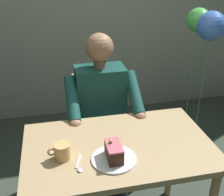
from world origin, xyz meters
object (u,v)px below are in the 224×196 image
dining_table (118,158)px  balloon_display (203,38)px  seated_person (103,116)px  coffee_cup (62,151)px  chair (99,123)px  cake_slice (114,152)px  dessert_spoon (79,166)px

dining_table → balloon_display: bearing=-136.9°
seated_person → coffee_cup: 0.67m
chair → cake_slice: size_ratio=6.36×
seated_person → cake_slice: size_ratio=8.95×
cake_slice → seated_person: bearing=-95.2°
seated_person → coffee_cup: bearing=60.4°
chair → seated_person: bearing=90.0°
chair → coffee_cup: bearing=66.4°
balloon_display → chair: bearing=13.6°
cake_slice → dessert_spoon: cake_slice is taller
cake_slice → coffee_cup: 0.27m
chair → coffee_cup: size_ratio=7.38×
coffee_cup → balloon_display: 1.65m
cake_slice → chair: bearing=-94.1°
chair → dessert_spoon: size_ratio=6.29×
dining_table → cake_slice: 0.21m
coffee_cup → balloon_display: bearing=-143.2°
dining_table → balloon_display: 1.41m
chair → seated_person: (0.00, 0.17, 0.16)m
dessert_spoon → dining_table: bearing=-149.3°
dining_table → dessert_spoon: size_ratio=7.59×
seated_person → dessert_spoon: (0.24, 0.65, 0.11)m
dining_table → chair: 0.70m
balloon_display → cake_slice: bearing=45.2°
dining_table → chair: (0.00, -0.68, -0.16)m
dining_table → dessert_spoon: (0.24, 0.14, 0.10)m
dining_table → coffee_cup: coffee_cup is taller
chair → balloon_display: 1.17m
seated_person → dessert_spoon: size_ratio=8.85×
chair → dessert_spoon: 0.90m
chair → seated_person: 0.23m
coffee_cup → dessert_spoon: coffee_cup is taller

